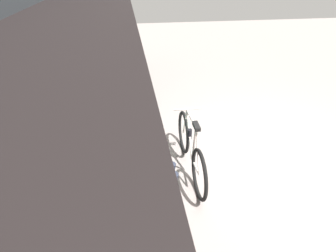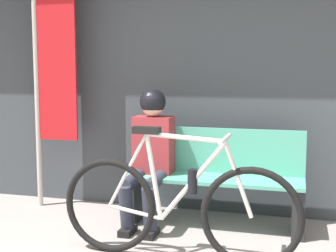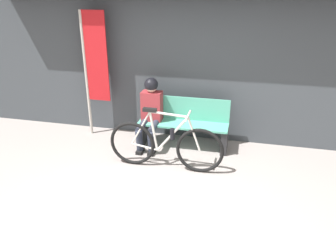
{
  "view_description": "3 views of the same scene",
  "coord_description": "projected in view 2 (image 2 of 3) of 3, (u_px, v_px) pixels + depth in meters",
  "views": [
    {
      "loc": [
        -3.14,
        1.93,
        2.71
      ],
      "look_at": [
        -0.17,
        1.48,
        0.86
      ],
      "focal_mm": 28.0,
      "sensor_mm": 36.0,
      "label": 1
    },
    {
      "loc": [
        0.7,
        -1.99,
        1.35
      ],
      "look_at": [
        -0.29,
        1.53,
        0.91
      ],
      "focal_mm": 50.0,
      "sensor_mm": 36.0,
      "label": 2
    },
    {
      "loc": [
        0.94,
        -3.11,
        2.57
      ],
      "look_at": [
        -0.12,
        1.36,
        0.6
      ],
      "focal_mm": 35.0,
      "sensor_mm": 36.0,
      "label": 3
    }
  ],
  "objects": [
    {
      "name": "bicycle",
      "position": [
        178.0,
        207.0,
        3.31
      ],
      "size": [
        1.74,
        0.4,
        0.95
      ],
      "color": "black",
      "rests_on": "ground_plane"
    },
    {
      "name": "banner_pole",
      "position": [
        51.0,
        71.0,
        4.49
      ],
      "size": [
        0.45,
        0.05,
        2.21
      ],
      "color": "#B7B2A8",
      "rests_on": "ground_plane"
    },
    {
      "name": "person_seated",
      "position": [
        150.0,
        148.0,
        4.06
      ],
      "size": [
        0.34,
        0.63,
        1.19
      ],
      "color": "#2D3342",
      "rests_on": "ground_plane"
    },
    {
      "name": "park_bench_near",
      "position": [
        214.0,
        182.0,
        4.05
      ],
      "size": [
        1.51,
        0.42,
        0.84
      ],
      "color": "#51A88E",
      "rests_on": "ground_plane"
    },
    {
      "name": "storefront_wall",
      "position": [
        223.0,
        36.0,
        4.32
      ],
      "size": [
        12.0,
        0.56,
        3.2
      ],
      "color": "#3D4247",
      "rests_on": "ground_plane"
    }
  ]
}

